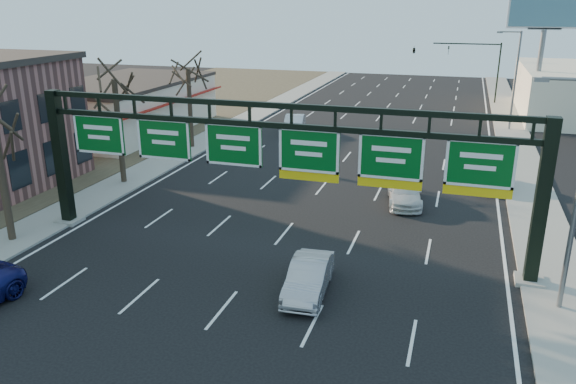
% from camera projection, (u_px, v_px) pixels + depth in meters
% --- Properties ---
extents(ground, '(160.00, 160.00, 0.00)m').
position_uv_depth(ground, '(199.00, 337.00, 20.17)').
color(ground, black).
rests_on(ground, ground).
extents(sidewalk_left, '(3.00, 120.00, 0.12)m').
position_uv_depth(sidewalk_left, '(162.00, 163.00, 41.85)').
color(sidewalk_left, gray).
rests_on(sidewalk_left, ground).
extents(sidewalk_right, '(3.00, 120.00, 0.12)m').
position_uv_depth(sidewalk_right, '(531.00, 196.00, 34.60)').
color(sidewalk_right, gray).
rests_on(sidewalk_right, ground).
extents(dirt_strip_left, '(21.00, 120.00, 0.06)m').
position_uv_depth(dirt_strip_left, '(28.00, 151.00, 45.31)').
color(dirt_strip_left, '#473D2B').
rests_on(dirt_strip_left, ground).
extents(lane_markings, '(21.60, 120.00, 0.01)m').
position_uv_depth(lane_markings, '(329.00, 179.00, 38.24)').
color(lane_markings, white).
rests_on(lane_markings, ground).
extents(sign_gantry, '(24.60, 1.20, 7.20)m').
position_uv_depth(sign_gantry, '(274.00, 158.00, 25.87)').
color(sign_gantry, black).
rests_on(sign_gantry, ground).
extents(cream_strip, '(10.90, 18.40, 4.70)m').
position_uv_depth(cream_strip, '(125.00, 106.00, 51.70)').
color(cream_strip, beige).
rests_on(cream_strip, ground).
extents(tree_mid, '(3.60, 3.60, 9.24)m').
position_uv_depth(tree_mid, '(112.00, 63.00, 34.82)').
color(tree_mid, black).
rests_on(tree_mid, sidewalk_left).
extents(tree_far, '(3.60, 3.60, 8.86)m').
position_uv_depth(tree_far, '(187.00, 55.00, 43.98)').
color(tree_far, black).
rests_on(tree_far, sidewalk_left).
extents(streetlight_near, '(2.15, 0.22, 9.00)m').
position_uv_depth(streetlight_near, '(576.00, 186.00, 20.43)').
color(streetlight_near, slate).
rests_on(streetlight_near, sidewalk_right).
extents(streetlight_far, '(2.15, 0.22, 9.00)m').
position_uv_depth(streetlight_far, '(514.00, 75.00, 51.15)').
color(streetlight_far, slate).
rests_on(streetlight_far, sidewalk_right).
extents(billboard_right, '(7.00, 0.50, 12.00)m').
position_uv_depth(billboard_right, '(544.00, 28.00, 53.66)').
color(billboard_right, slate).
rests_on(billboard_right, ground).
extents(traffic_signal_mast, '(10.16, 0.54, 7.00)m').
position_uv_depth(traffic_signal_mast, '(445.00, 55.00, 66.49)').
color(traffic_signal_mast, black).
rests_on(traffic_signal_mast, ground).
extents(car_silver_sedan, '(1.82, 4.41, 1.42)m').
position_uv_depth(car_silver_sedan, '(309.00, 277.00, 23.03)').
color(car_silver_sedan, '#9E9EA2').
rests_on(car_silver_sedan, ground).
extents(car_white_wagon, '(2.63, 4.90, 1.35)m').
position_uv_depth(car_white_wagon, '(404.00, 192.00, 33.41)').
color(car_white_wagon, silver).
rests_on(car_white_wagon, ground).
extents(car_grey_far, '(2.12, 4.34, 1.43)m').
position_uv_depth(car_grey_far, '(492.00, 177.00, 36.20)').
color(car_grey_far, '#434649').
rests_on(car_grey_far, ground).
extents(car_silver_distant, '(2.54, 5.08, 1.60)m').
position_uv_depth(car_silver_distant, '(294.00, 124.00, 51.45)').
color(car_silver_distant, silver).
rests_on(car_silver_distant, ground).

